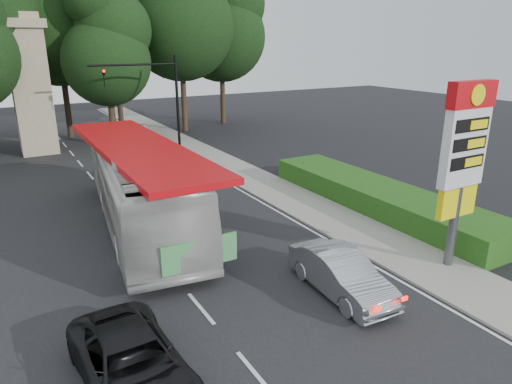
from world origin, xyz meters
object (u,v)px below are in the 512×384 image
monument (30,84)px  suv_charcoal (132,364)px  sedan_silver (341,274)px  traffic_signal_mast (159,92)px  transit_bus (140,186)px  gas_station_pylon (464,152)px

monument → suv_charcoal: bearing=-91.6°
suv_charcoal → monument: bearing=86.5°
sedan_silver → suv_charcoal: (-7.26, -0.95, -0.04)m
sedan_silver → traffic_signal_mast: bearing=90.1°
transit_bus → sedan_silver: bearing=-59.4°
traffic_signal_mast → monument: bearing=142.0°
traffic_signal_mast → monument: monument is taller
traffic_signal_mast → suv_charcoal: (-8.48, -22.38, -3.98)m
transit_bus → sedan_silver: (3.96, -9.19, -1.17)m
monument → suv_charcoal: 28.74m
gas_station_pylon → suv_charcoal: size_ratio=1.38×
monument → sedan_silver: bearing=-76.8°
monument → suv_charcoal: (-0.80, -28.39, -4.42)m
sedan_silver → monument: bearing=106.6°
traffic_signal_mast → suv_charcoal: traffic_signal_mast is taller
traffic_signal_mast → sedan_silver: 21.83m
traffic_signal_mast → gas_station_pylon: bearing=-80.9°
sedan_silver → suv_charcoal: sedan_silver is taller
transit_bus → suv_charcoal: size_ratio=2.75×
sedan_silver → gas_station_pylon: bearing=-3.5°
transit_bus → sedan_silver: size_ratio=3.09×
monument → sedan_silver: 28.53m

